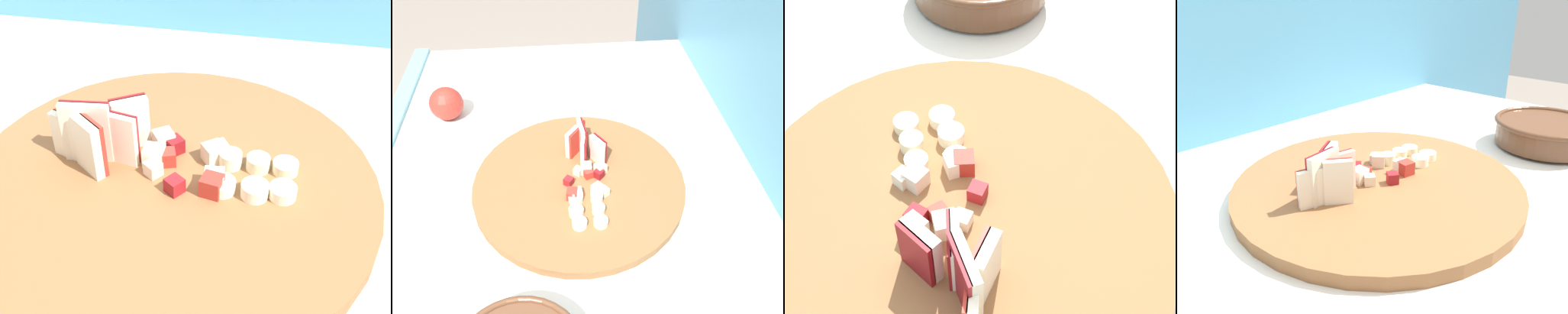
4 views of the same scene
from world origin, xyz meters
The scene contains 4 objects.
cutting_board centered at (-0.01, 0.04, 0.89)m, with size 0.41×0.41×0.02m, color brown.
apple_wedge_fan centered at (-0.09, 0.05, 0.93)m, with size 0.10×0.08×0.07m.
apple_dice_pile centered at (0.00, 0.05, 0.91)m, with size 0.09×0.09×0.02m.
banana_slice_rows centered at (0.07, 0.05, 0.90)m, with size 0.08×0.07×0.02m.
Camera 3 is at (-0.31, 0.09, 1.35)m, focal length 54.22 mm.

